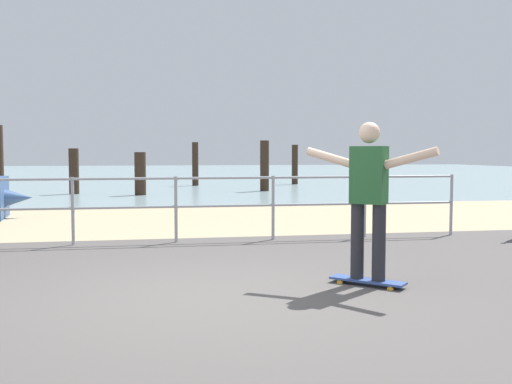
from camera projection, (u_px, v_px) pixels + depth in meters
ground_plane at (216, 330)px, 4.70m from camera, size 24.00×10.00×0.04m
beach_strip at (174, 219)px, 12.55m from camera, size 24.00×6.00×0.04m
sea_surface at (157, 174)px, 40.04m from camera, size 72.00×50.00×0.04m
railing_fence at (73, 200)px, 8.87m from camera, size 12.43×0.05×1.05m
skateboard at (367, 281)px, 6.20m from camera, size 0.72×0.69×0.08m
skateboarder at (369, 191)px, 6.13m from camera, size 1.12×1.06×1.65m
groyne_post_2 at (74, 171)px, 19.95m from camera, size 0.33×0.33×1.56m
groyne_post_3 at (140, 174)px, 19.41m from camera, size 0.37×0.37×1.44m
groyne_post_4 at (195, 164)px, 25.01m from camera, size 0.27×0.27×1.86m
groyne_post_5 at (265, 166)px, 21.50m from camera, size 0.33×0.33×1.86m
groyne_post_6 at (295, 165)px, 26.15m from camera, size 0.27×0.27×1.77m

